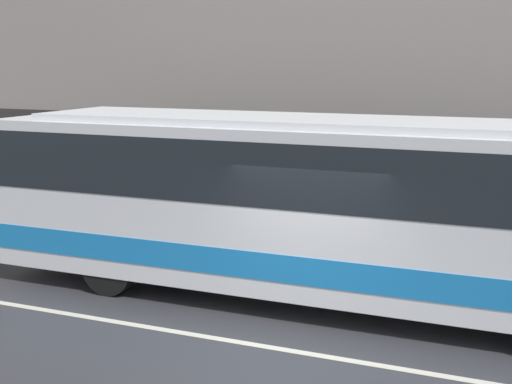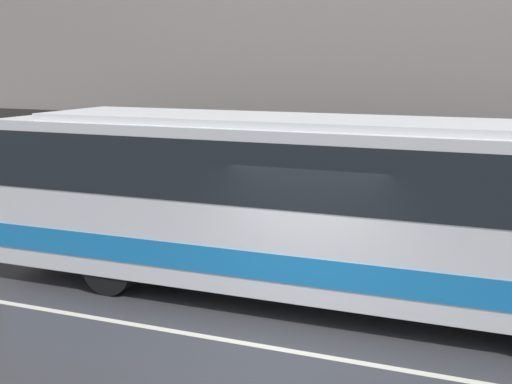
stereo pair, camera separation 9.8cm
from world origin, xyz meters
The scene contains 4 objects.
ground_plane centered at (0.00, 0.00, 0.00)m, with size 60.00×60.00×0.00m, color #333338.
sidewalk centered at (0.00, 5.14, 0.06)m, with size 60.00×2.29×0.13m.
lane_stripe centered at (0.00, 0.00, 0.00)m, with size 54.00×0.14×0.01m.
transit_bus centered at (-0.49, 2.24, 1.78)m, with size 11.30×2.58×3.16m.
Camera 2 is at (3.46, -9.03, 4.11)m, focal length 50.00 mm.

